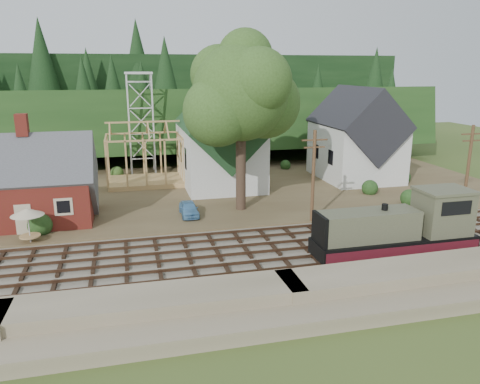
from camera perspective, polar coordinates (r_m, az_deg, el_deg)
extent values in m
plane|color=#384C1E|center=(33.60, 0.91, -7.62)|extent=(140.00, 140.00, 0.00)
cube|color=#7F7259|center=(26.29, 5.79, -14.48)|extent=(64.00, 5.00, 1.60)
cube|color=#726B5B|center=(33.57, 0.91, -7.49)|extent=(64.00, 11.00, 0.16)
cube|color=brown|center=(50.29, -4.32, 0.20)|extent=(64.00, 26.00, 0.30)
cube|color=#1E3F19|center=(73.58, -7.48, 4.69)|extent=(70.00, 28.96, 12.74)
cube|color=black|center=(89.29, -8.67, 6.43)|extent=(80.00, 20.00, 12.00)
cube|color=#5E2315|center=(43.12, -24.15, -0.76)|extent=(10.00, 7.00, 3.80)
cube|color=#4C4C51|center=(42.69, -24.42, 1.70)|extent=(10.80, 7.41, 7.41)
cube|color=#5E2315|center=(42.02, -25.05, 7.41)|extent=(0.90, 0.90, 1.80)
cube|color=beige|center=(39.98, -24.88, -3.04)|extent=(1.20, 0.06, 2.40)
cube|color=silver|center=(51.84, -2.58, 4.47)|extent=(8.00, 12.00, 6.40)
cube|color=#1B3C1B|center=(51.36, -2.62, 7.98)|extent=(8.40, 12.96, 8.40)
cube|color=silver|center=(45.31, -1.14, 9.62)|extent=(2.40, 2.40, 4.00)
cone|color=#1B3C1B|center=(45.13, -1.16, 13.79)|extent=(5.37, 5.37, 2.60)
cube|color=silver|center=(56.24, 13.88, 4.87)|extent=(8.00, 10.00, 6.40)
cube|color=black|center=(55.80, 14.09, 8.10)|extent=(8.40, 10.80, 8.40)
cube|color=tan|center=(53.48, -11.41, 1.28)|extent=(8.00, 6.00, 0.50)
cube|color=tan|center=(52.35, -11.78, 8.37)|extent=(8.00, 0.18, 0.18)
cube|color=silver|center=(56.99, -13.35, 7.88)|extent=(0.18, 0.18, 12.00)
cube|color=silver|center=(57.08, -10.52, 8.04)|extent=(0.18, 0.18, 12.00)
cube|color=silver|center=(59.77, -13.40, 8.18)|extent=(0.18, 0.18, 12.00)
cube|color=silver|center=(59.86, -10.69, 8.34)|extent=(0.18, 0.18, 12.00)
cube|color=silver|center=(58.04, -12.31, 14.00)|extent=(3.20, 3.20, 0.25)
cylinder|color=#38281E|center=(42.10, 0.10, 3.16)|extent=(0.90, 0.90, 8.00)
sphere|color=#324E1D|center=(41.28, 0.10, 12.03)|extent=(8.40, 8.40, 8.40)
sphere|color=#324E1D|center=(42.97, 3.07, 10.78)|extent=(6.40, 6.40, 6.40)
sphere|color=#324E1D|center=(40.12, -2.71, 9.78)|extent=(6.00, 6.00, 6.00)
cylinder|color=#4C331E|center=(39.26, 8.91, 1.66)|extent=(0.28, 0.28, 8.00)
cube|color=#4C331E|center=(38.67, 9.10, 6.29)|extent=(2.20, 0.12, 0.12)
cube|color=#4C331E|center=(38.76, 9.06, 5.41)|extent=(1.80, 0.12, 0.12)
cylinder|color=#4C331E|center=(47.07, 26.04, 2.51)|extent=(0.28, 0.28, 8.00)
cube|color=#4C331E|center=(46.57, 26.48, 6.36)|extent=(2.20, 0.12, 0.12)
cube|color=#4C331E|center=(46.65, 26.40, 5.63)|extent=(1.80, 0.12, 0.12)
cube|color=black|center=(34.64, 18.17, -7.10)|extent=(11.43, 2.38, 0.33)
cube|color=black|center=(34.39, 18.26, -6.01)|extent=(11.43, 2.76, 1.05)
cube|color=#4C4D38|center=(32.85, 15.36, -3.94)|extent=(6.86, 2.19, 2.00)
cube|color=#4C4D38|center=(35.77, 23.46, -2.24)|extent=(3.43, 2.67, 3.05)
cube|color=#4C4D38|center=(35.38, 23.72, 0.20)|extent=(3.62, 2.86, 0.19)
cube|color=black|center=(34.58, 24.90, -1.81)|extent=(2.29, 0.06, 0.95)
cube|color=#4F101A|center=(33.30, 19.53, -6.81)|extent=(11.43, 0.04, 0.67)
cube|color=#4F101A|center=(35.50, 17.08, -5.25)|extent=(11.43, 0.04, 0.67)
cylinder|color=black|center=(33.09, 17.22, -1.95)|extent=(0.42, 0.42, 0.67)
imported|color=#62A1D3|center=(41.23, -6.26, -2.03)|extent=(1.48, 3.68, 1.25)
imported|color=#B8230E|center=(56.55, 16.66, 2.03)|extent=(4.50, 2.55, 1.18)
cylinder|color=silver|center=(37.99, -24.34, -3.91)|extent=(0.11, 0.11, 2.36)
cylinder|color=tan|center=(38.21, -24.23, -4.90)|extent=(1.50, 1.50, 0.09)
cone|color=beige|center=(37.66, -24.53, -2.21)|extent=(2.36, 2.36, 0.54)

